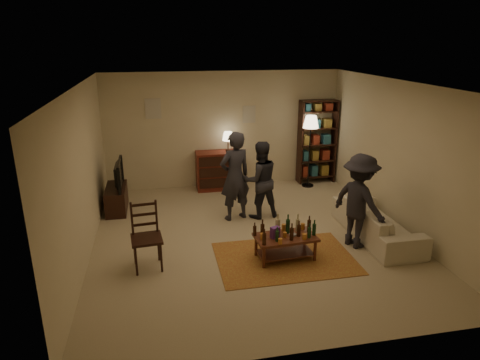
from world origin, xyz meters
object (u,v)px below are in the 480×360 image
object	(u,v)px
sofa	(377,221)
person_right	(260,180)
floor_lamp	(311,127)
person_by_sofa	(359,201)
dresser	(218,169)
dining_chair	(146,233)
tv_stand	(116,193)
bookshelf	(317,141)
coffee_table	(285,237)
person_left	(235,176)

from	to	relation	value
sofa	person_right	distance (m)	2.30
floor_lamp	person_by_sofa	distance (m)	3.18
dresser	sofa	world-z (taller)	dresser
dining_chair	dresser	xyz separation A→B (m)	(1.62, 3.36, -0.09)
tv_stand	person_right	distance (m)	2.97
tv_stand	dresser	bearing A→B (deg)	22.07
bookshelf	dining_chair	bearing A→B (deg)	-139.80
coffee_table	tv_stand	distance (m)	3.86
dining_chair	person_left	xyz separation A→B (m)	(1.68, 1.55, 0.31)
dining_chair	floor_lamp	size ratio (longest dim) A/B	0.62
sofa	dresser	bearing A→B (deg)	37.54
tv_stand	person_by_sofa	xyz separation A→B (m)	(4.14, -2.43, 0.43)
person_right	sofa	bearing A→B (deg)	136.18
bookshelf	sofa	size ratio (longest dim) A/B	0.97
sofa	person_by_sofa	size ratio (longest dim) A/B	1.28
person_right	person_by_sofa	world-z (taller)	person_by_sofa
person_right	bookshelf	bearing A→B (deg)	-143.41
person_left	person_by_sofa	distance (m)	2.39
dresser	person_by_sofa	bearing A→B (deg)	-60.51
dining_chair	floor_lamp	bearing A→B (deg)	34.33
dining_chair	sofa	bearing A→B (deg)	-1.81
dresser	floor_lamp	world-z (taller)	floor_lamp
dining_chair	floor_lamp	xyz separation A→B (m)	(3.77, 3.13, 0.89)
coffee_table	person_right	size ratio (longest dim) A/B	0.66
dresser	person_left	size ratio (longest dim) A/B	0.78
floor_lamp	person_left	distance (m)	2.67
dining_chair	dresser	world-z (taller)	dresser
coffee_table	person_by_sofa	bearing A→B (deg)	9.19
coffee_table	sofa	size ratio (longest dim) A/B	0.49
tv_stand	person_right	world-z (taller)	person_right
tv_stand	person_left	distance (m)	2.53
person_left	person_right	distance (m)	0.51
bookshelf	sofa	bearing A→B (deg)	-90.82
person_by_sofa	person_right	bearing A→B (deg)	18.06
floor_lamp	sofa	distance (m)	3.11
sofa	person_left	xyz separation A→B (m)	(-2.33, 1.30, 0.57)
sofa	person_right	bearing A→B (deg)	54.48
dresser	person_by_sofa	world-z (taller)	person_by_sofa
floor_lamp	sofa	bearing A→B (deg)	-85.09
person_left	sofa	bearing A→B (deg)	132.07
dresser	person_by_sofa	size ratio (longest dim) A/B	0.84
dining_chair	person_by_sofa	distance (m)	3.52
dining_chair	tv_stand	size ratio (longest dim) A/B	1.01
dining_chair	sofa	size ratio (longest dim) A/B	0.51
bookshelf	person_by_sofa	bearing A→B (deg)	-99.08
person_left	person_by_sofa	xyz separation A→B (m)	(1.83, -1.54, -0.07)
tv_stand	floor_lamp	distance (m)	4.57
floor_lamp	person_by_sofa	xyz separation A→B (m)	(-0.25, -3.11, -0.64)
coffee_table	dresser	size ratio (longest dim) A/B	0.74
floor_lamp	person_by_sofa	world-z (taller)	floor_lamp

